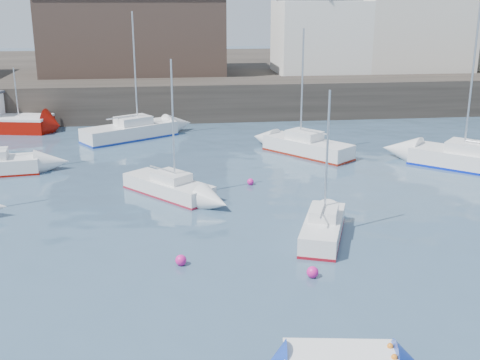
{
  "coord_description": "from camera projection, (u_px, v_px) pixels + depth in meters",
  "views": [
    {
      "loc": [
        -3.2,
        -14.4,
        9.62
      ],
      "look_at": [
        0.0,
        12.0,
        1.5
      ],
      "focal_mm": 45.0,
      "sensor_mm": 36.0,
      "label": 1
    }
  ],
  "objects": [
    {
      "name": "sailboat_c",
      "position": [
        323.0,
        227.0,
        24.9
      ],
      "size": [
        3.01,
        4.86,
        6.11
      ],
      "color": "white",
      "rests_on": "ground"
    },
    {
      "name": "sailboat_b",
      "position": [
        169.0,
        186.0,
        30.36
      ],
      "size": [
        4.74,
        5.13,
        6.82
      ],
      "color": "white",
      "rests_on": "ground"
    },
    {
      "name": "buoy_far",
      "position": [
        250.0,
        185.0,
        32.13
      ],
      "size": [
        0.36,
        0.36,
        0.36
      ],
      "primitive_type": "sphere",
      "color": "#DB1A89",
      "rests_on": "ground"
    },
    {
      "name": "water",
      "position": [
        291.0,
        355.0,
        16.85
      ],
      "size": [
        220.0,
        220.0,
        0.0
      ],
      "primitive_type": "plane",
      "color": "#2D4760",
      "rests_on": "ground"
    },
    {
      "name": "quay_wall",
      "position": [
        207.0,
        99.0,
        49.64
      ],
      "size": [
        90.0,
        5.0,
        3.0
      ],
      "primitive_type": "cube",
      "color": "#28231E",
      "rests_on": "ground"
    },
    {
      "name": "buoy_mid",
      "position": [
        312.0,
        277.0,
        21.53
      ],
      "size": [
        0.43,
        0.43,
        0.43
      ],
      "primitive_type": "sphere",
      "color": "#DB1A89",
      "rests_on": "ground"
    },
    {
      "name": "buoy_near",
      "position": [
        181.0,
        265.0,
        22.51
      ],
      "size": [
        0.42,
        0.42,
        0.42
      ],
      "primitive_type": "sphere",
      "color": "#DB1A89",
      "rests_on": "ground"
    },
    {
      "name": "bldg_east_a",
      "position": [
        413.0,
        6.0,
        56.46
      ],
      "size": [
        13.36,
        13.36,
        11.8
      ],
      "color": "beige",
      "rests_on": "land_strip"
    },
    {
      "name": "sailboat_h",
      "position": [
        130.0,
        131.0,
        42.35
      ],
      "size": [
        6.87,
        5.44,
        8.7
      ],
      "color": "white",
      "rests_on": "ground"
    },
    {
      "name": "bldg_east_d",
      "position": [
        320.0,
        22.0,
        55.37
      ],
      "size": [
        11.14,
        11.14,
        8.95
      ],
      "color": "white",
      "rests_on": "land_strip"
    },
    {
      "name": "sailboat_d",
      "position": [
        475.0,
        160.0,
        34.79
      ],
      "size": [
        7.02,
        6.74,
        9.41
      ],
      "color": "white",
      "rests_on": "ground"
    },
    {
      "name": "land_strip",
      "position": [
        196.0,
        74.0,
        66.76
      ],
      "size": [
        90.0,
        32.0,
        2.8
      ],
      "primitive_type": "cube",
      "color": "#28231E",
      "rests_on": "ground"
    },
    {
      "name": "sailboat_f",
      "position": [
        307.0,
        146.0,
        38.06
      ],
      "size": [
        5.27,
        5.87,
        7.81
      ],
      "color": "white",
      "rests_on": "ground"
    },
    {
      "name": "blue_dinghy",
      "position": [
        341.0,
        360.0,
        16.03
      ],
      "size": [
        3.23,
        1.86,
        0.59
      ],
      "color": "#8E0B03",
      "rests_on": "ground"
    },
    {
      "name": "warehouse",
      "position": [
        134.0,
        31.0,
        55.06
      ],
      "size": [
        16.4,
        10.4,
        7.6
      ],
      "color": "#3D2D26",
      "rests_on": "land_strip"
    }
  ]
}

